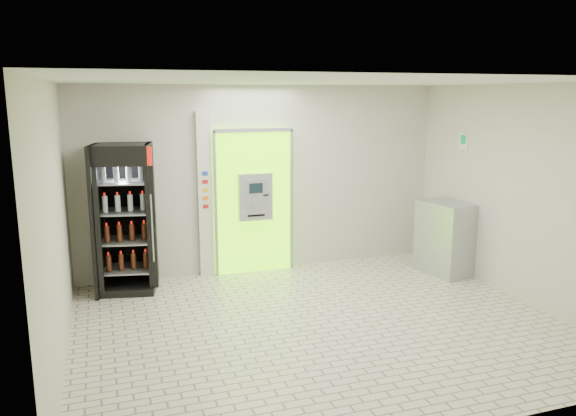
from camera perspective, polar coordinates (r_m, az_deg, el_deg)
name	(u,v)px	position (r m, az deg, el deg)	size (l,w,h in m)	color
ground	(320,324)	(7.24, 3.29, -11.73)	(6.00, 6.00, 0.00)	beige
room_shell	(322,180)	(6.73, 3.47, 2.84)	(6.00, 6.00, 6.00)	beige
atm_assembly	(254,201)	(9.04, -3.51, 0.75)	(1.30, 0.24, 2.33)	#78FF00
pillar	(205,195)	(8.88, -8.45, 1.30)	(0.22, 0.11, 2.60)	silver
beverage_cooler	(125,221)	(8.50, -16.25, -1.30)	(0.94, 0.90, 2.16)	black
steel_cabinet	(446,238)	(9.39, 15.72, -2.93)	(0.73, 0.96, 1.17)	#A3A6AB
exit_sign	(464,141)	(9.38, 17.43, 6.50)	(0.02, 0.22, 0.26)	white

